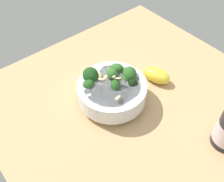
% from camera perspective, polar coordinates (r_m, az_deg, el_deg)
% --- Properties ---
extents(ground_plane, '(0.72, 0.72, 0.03)m').
position_cam_1_polar(ground_plane, '(0.71, 5.25, -3.55)').
color(ground_plane, tan).
extents(bowl_of_broccoli, '(0.18, 0.18, 0.09)m').
position_cam_1_polar(bowl_of_broccoli, '(0.67, -0.01, 0.33)').
color(bowl_of_broccoli, white).
rests_on(bowl_of_broccoli, ground_plane).
extents(lemon_wedge, '(0.07, 0.09, 0.04)m').
position_cam_1_polar(lemon_wedge, '(0.75, 9.68, 3.41)').
color(lemon_wedge, yellow).
rests_on(lemon_wedge, ground_plane).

